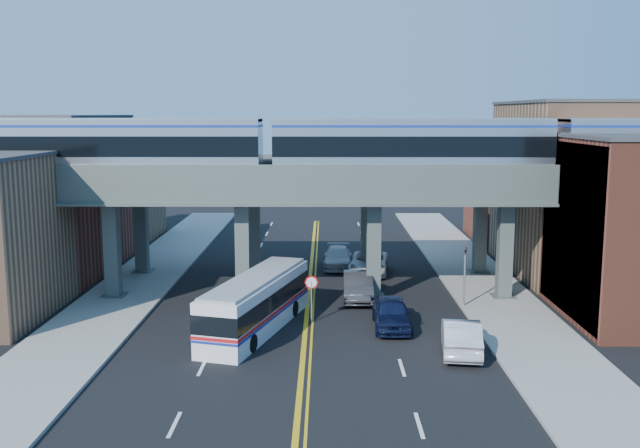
% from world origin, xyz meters
% --- Properties ---
extents(ground, '(120.00, 120.00, 0.00)m').
position_xyz_m(ground, '(0.00, 0.00, 0.00)').
color(ground, black).
rests_on(ground, ground).
extents(sidewalk_west, '(5.00, 70.00, 0.16)m').
position_xyz_m(sidewalk_west, '(-11.50, 10.00, 0.08)').
color(sidewalk_west, gray).
rests_on(sidewalk_west, ground).
extents(sidewalk_east, '(5.00, 70.00, 0.16)m').
position_xyz_m(sidewalk_east, '(11.50, 10.00, 0.08)').
color(sidewalk_east, gray).
rests_on(sidewalk_east, ground).
extents(building_west_b, '(8.00, 14.00, 11.00)m').
position_xyz_m(building_west_b, '(-18.50, 16.00, 5.50)').
color(building_west_b, brown).
rests_on(building_west_b, ground).
extents(building_west_c, '(8.00, 10.00, 8.00)m').
position_xyz_m(building_west_c, '(-18.50, 29.00, 4.00)').
color(building_west_c, '#90654A').
rests_on(building_west_c, ground).
extents(building_east_b, '(8.00, 14.00, 12.00)m').
position_xyz_m(building_east_b, '(18.50, 16.00, 6.00)').
color(building_east_b, '#90654A').
rests_on(building_east_b, ground).
extents(building_east_c, '(8.00, 10.00, 9.00)m').
position_xyz_m(building_east_c, '(18.50, 29.00, 4.50)').
color(building_east_c, brown).
rests_on(building_east_c, ground).
extents(mural_panel, '(0.10, 9.50, 9.50)m').
position_xyz_m(mural_panel, '(14.55, 4.00, 4.75)').
color(mural_panel, teal).
rests_on(mural_panel, ground).
extents(elevated_viaduct_near, '(52.00, 3.60, 7.40)m').
position_xyz_m(elevated_viaduct_near, '(0.00, 8.00, 6.47)').
color(elevated_viaduct_near, '#45504D').
rests_on(elevated_viaduct_near, ground).
extents(elevated_viaduct_far, '(52.00, 3.60, 7.40)m').
position_xyz_m(elevated_viaduct_far, '(0.00, 15.00, 6.47)').
color(elevated_viaduct_far, '#45504D').
rests_on(elevated_viaduct_far, ground).
extents(transit_train, '(50.61, 3.18, 3.71)m').
position_xyz_m(transit_train, '(6.15, 8.00, 9.40)').
color(transit_train, black).
rests_on(transit_train, elevated_viaduct_near).
extents(stop_sign, '(0.76, 0.09, 2.63)m').
position_xyz_m(stop_sign, '(0.30, 3.00, 1.76)').
color(stop_sign, slate).
rests_on(stop_sign, ground).
extents(traffic_signal, '(0.15, 0.18, 4.10)m').
position_xyz_m(traffic_signal, '(9.20, 6.00, 2.30)').
color(traffic_signal, slate).
rests_on(traffic_signal, ground).
extents(transit_bus, '(5.20, 10.91, 2.75)m').
position_xyz_m(transit_bus, '(-2.57, 1.63, 1.41)').
color(transit_bus, silver).
rests_on(transit_bus, ground).
extents(car_lane_a, '(1.98, 4.82, 1.64)m').
position_xyz_m(car_lane_a, '(4.58, 2.03, 0.82)').
color(car_lane_a, black).
rests_on(car_lane_a, ground).
extents(car_lane_b, '(1.86, 5.12, 1.68)m').
position_xyz_m(car_lane_b, '(3.06, 7.87, 0.84)').
color(car_lane_b, '#2B2B2D').
rests_on(car_lane_b, ground).
extents(car_lane_c, '(3.28, 5.92, 1.57)m').
position_xyz_m(car_lane_c, '(4.16, 15.02, 0.78)').
color(car_lane_c, silver).
rests_on(car_lane_c, ground).
extents(car_lane_d, '(2.22, 5.11, 1.47)m').
position_xyz_m(car_lane_d, '(1.98, 17.23, 0.73)').
color(car_lane_d, '#BABBBF').
rests_on(car_lane_d, ground).
extents(car_parked_curb, '(2.38, 5.19, 1.65)m').
position_xyz_m(car_parked_curb, '(7.54, -1.90, 0.83)').
color(car_parked_curb, silver).
rests_on(car_parked_curb, ground).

